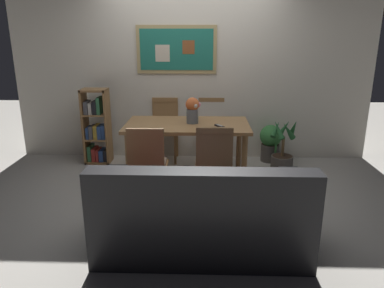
{
  "coord_description": "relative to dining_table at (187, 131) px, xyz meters",
  "views": [
    {
      "loc": [
        0.18,
        -4.05,
        1.84
      ],
      "look_at": [
        0.05,
        -0.16,
        0.65
      ],
      "focal_mm": 34.4,
      "sensor_mm": 36.0,
      "label": 1
    }
  ],
  "objects": [
    {
      "name": "tv_remote",
      "position": [
        0.4,
        -0.16,
        0.11
      ],
      "size": [
        0.12,
        0.16,
        0.02
      ],
      "color": "black",
      "rests_on": "dining_table"
    },
    {
      "name": "dining_table",
      "position": [
        0.0,
        0.0,
        0.0
      ],
      "size": [
        1.55,
        0.85,
        0.74
      ],
      "color": "#9E7042",
      "rests_on": "ground_plane"
    },
    {
      "name": "potted_ivy",
      "position": [
        1.19,
        0.72,
        -0.35
      ],
      "size": [
        0.32,
        0.32,
        0.54
      ],
      "color": "#4C4742",
      "rests_on": "ground_plane"
    },
    {
      "name": "ground_plane",
      "position": [
        0.03,
        -0.43,
        -0.64
      ],
      "size": [
        12.0,
        12.0,
        0.0
      ],
      "primitive_type": "plane",
      "color": "#B7B2A8"
    },
    {
      "name": "dining_chair_far_right",
      "position": [
        0.32,
        0.82,
        -0.1
      ],
      "size": [
        0.4,
        0.41,
        0.91
      ],
      "color": "#9E7042",
      "rests_on": "ground_plane"
    },
    {
      "name": "bookshelf",
      "position": [
        -1.33,
        0.59,
        -0.15
      ],
      "size": [
        0.36,
        0.28,
        1.08
      ],
      "color": "#9E7042",
      "rests_on": "ground_plane"
    },
    {
      "name": "dining_chair_near_right",
      "position": [
        0.32,
        -0.76,
        -0.1
      ],
      "size": [
        0.4,
        0.41,
        0.91
      ],
      "color": "#9E7042",
      "rests_on": "ground_plane"
    },
    {
      "name": "potted_palm",
      "position": [
        1.29,
        0.35,
        -0.39
      ],
      "size": [
        0.37,
        0.36,
        0.75
      ],
      "color": "#4C4742",
      "rests_on": "ground_plane"
    },
    {
      "name": "wall_back_with_painting",
      "position": [
        0.03,
        0.94,
        0.66
      ],
      "size": [
        5.2,
        0.14,
        2.6
      ],
      "color": "silver",
      "rests_on": "ground_plane"
    },
    {
      "name": "dining_chair_far_left",
      "position": [
        -0.37,
        0.79,
        -0.1
      ],
      "size": [
        0.4,
        0.41,
        0.91
      ],
      "color": "#9E7042",
      "rests_on": "ground_plane"
    },
    {
      "name": "leather_couch",
      "position": [
        0.19,
        -1.65,
        -0.33
      ],
      "size": [
        1.8,
        0.84,
        0.84
      ],
      "color": "black",
      "rests_on": "ground_plane"
    },
    {
      "name": "flower_vase",
      "position": [
        0.07,
        0.03,
        0.28
      ],
      "size": [
        0.19,
        0.18,
        0.32
      ],
      "color": "slate",
      "rests_on": "dining_table"
    },
    {
      "name": "dining_chair_near_left",
      "position": [
        -0.39,
        -0.82,
        -0.1
      ],
      "size": [
        0.4,
        0.41,
        0.91
      ],
      "color": "#9E7042",
      "rests_on": "ground_plane"
    }
  ]
}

